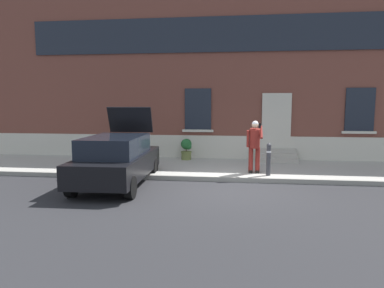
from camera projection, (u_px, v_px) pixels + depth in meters
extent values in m
plane|color=#232326|center=(228.00, 189.00, 9.97)|extent=(80.00, 80.00, 0.00)
cube|color=#99968E|center=(230.00, 168.00, 12.72)|extent=(24.00, 3.60, 0.15)
cube|color=gray|center=(229.00, 179.00, 10.89)|extent=(24.00, 0.12, 0.15)
cube|color=brown|center=(232.00, 72.00, 14.73)|extent=(24.00, 1.40, 7.50)
cube|color=#BCB7A8|center=(230.00, 149.00, 14.41)|extent=(24.00, 0.08, 1.10)
cube|color=brown|center=(276.00, 122.00, 14.04)|extent=(1.00, 0.08, 2.10)
cube|color=#BCB7A8|center=(276.00, 121.00, 14.02)|extent=(1.16, 0.06, 2.24)
cube|color=black|center=(198.00, 109.00, 14.37)|extent=(1.10, 0.06, 1.70)
cube|color=#BCB7A8|center=(198.00, 131.00, 14.45)|extent=(1.30, 0.12, 0.10)
cube|color=black|center=(360.00, 110.00, 13.58)|extent=(1.10, 0.06, 1.70)
cube|color=#BCB7A8|center=(359.00, 132.00, 13.66)|extent=(1.30, 0.12, 0.10)
cube|color=black|center=(232.00, 34.00, 13.84)|extent=(16.80, 0.06, 1.40)
cube|color=#9E998E|center=(277.00, 161.00, 13.46)|extent=(1.58, 0.32, 0.16)
cube|color=#9E998E|center=(277.00, 157.00, 13.76)|extent=(1.58, 0.32, 0.32)
cube|color=#9E998E|center=(276.00, 154.00, 14.07)|extent=(1.58, 0.32, 0.48)
cube|color=black|center=(117.00, 165.00, 10.37)|extent=(1.83, 4.04, 0.64)
cube|color=black|center=(115.00, 146.00, 10.15)|extent=(1.59, 2.43, 0.56)
cube|color=black|center=(135.00, 161.00, 12.38)|extent=(1.66, 0.13, 0.20)
cube|color=yellow|center=(135.00, 156.00, 12.36)|extent=(0.52, 0.03, 0.12)
cube|color=#B21414|center=(114.00, 148.00, 12.40)|extent=(0.16, 0.04, 0.18)
cube|color=#B21414|center=(156.00, 149.00, 12.25)|extent=(0.16, 0.04, 0.18)
cube|color=black|center=(130.00, 120.00, 11.65)|extent=(1.49, 0.40, 0.87)
cylinder|color=black|center=(72.00, 186.00, 9.10)|extent=(0.21, 0.60, 0.60)
cylinder|color=black|center=(130.00, 188.00, 8.94)|extent=(0.21, 0.60, 0.60)
cylinder|color=black|center=(108.00, 166.00, 11.87)|extent=(0.21, 0.60, 0.60)
cylinder|color=black|center=(153.00, 167.00, 11.71)|extent=(0.21, 0.60, 0.60)
cylinder|color=#333338|center=(269.00, 161.00, 11.07)|extent=(0.14, 0.14, 0.95)
sphere|color=#333338|center=(269.00, 145.00, 11.01)|extent=(0.15, 0.15, 0.15)
cylinder|color=silver|center=(269.00, 152.00, 11.03)|extent=(0.15, 0.15, 0.06)
cylinder|color=maroon|center=(251.00, 159.00, 11.47)|extent=(0.15, 0.15, 0.82)
cube|color=black|center=(250.00, 171.00, 11.58)|extent=(0.12, 0.28, 0.10)
cylinder|color=maroon|center=(258.00, 160.00, 11.45)|extent=(0.15, 0.15, 0.82)
cube|color=black|center=(257.00, 171.00, 11.56)|extent=(0.12, 0.28, 0.10)
cylinder|color=maroon|center=(255.00, 138.00, 11.32)|extent=(0.34, 0.44, 0.67)
sphere|color=tan|center=(255.00, 125.00, 11.19)|extent=(0.22, 0.22, 0.22)
sphere|color=silver|center=(255.00, 124.00, 11.19)|extent=(0.21, 0.21, 0.21)
cylinder|color=maroon|center=(248.00, 139.00, 11.31)|extent=(0.09, 0.18, 0.57)
cylinder|color=maroon|center=(261.00, 132.00, 11.23)|extent=(0.09, 0.42, 0.42)
cube|color=black|center=(260.00, 126.00, 11.16)|extent=(0.07, 0.02, 0.15)
cylinder|color=beige|center=(130.00, 154.00, 14.49)|extent=(0.40, 0.40, 0.34)
cylinder|color=beige|center=(130.00, 151.00, 14.47)|extent=(0.44, 0.44, 0.05)
cylinder|color=#47331E|center=(130.00, 147.00, 14.45)|extent=(0.04, 0.04, 0.24)
sphere|color=#387F33|center=(130.00, 143.00, 14.43)|extent=(0.44, 0.44, 0.44)
sphere|color=#387F33|center=(132.00, 146.00, 14.38)|extent=(0.24, 0.24, 0.24)
cylinder|color=#606B38|center=(186.00, 155.00, 14.16)|extent=(0.40, 0.40, 0.34)
cylinder|color=#606B38|center=(186.00, 152.00, 14.14)|extent=(0.44, 0.44, 0.05)
cylinder|color=#47331E|center=(186.00, 148.00, 14.12)|extent=(0.04, 0.04, 0.24)
sphere|color=#1E5628|center=(186.00, 144.00, 14.10)|extent=(0.44, 0.44, 0.44)
sphere|color=#1E5628|center=(189.00, 147.00, 14.05)|extent=(0.24, 0.24, 0.24)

